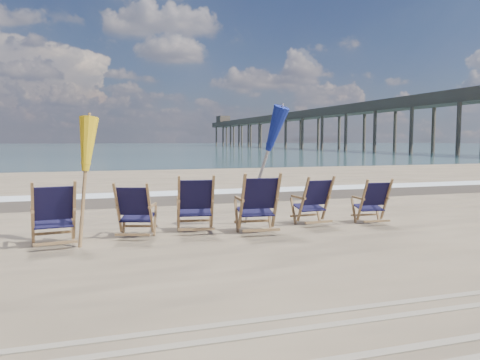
{
  "coord_description": "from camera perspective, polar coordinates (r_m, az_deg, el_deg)",
  "views": [
    {
      "loc": [
        -2.66,
        -6.08,
        1.64
      ],
      "look_at": [
        0.0,
        2.2,
        0.9
      ],
      "focal_mm": 35.0,
      "sensor_mm": 36.0,
      "label": 1
    }
  ],
  "objects": [
    {
      "name": "tire_tracks",
      "position": [
        4.53,
        20.64,
        -16.61
      ],
      "size": [
        80.0,
        1.3,
        0.01
      ],
      "primitive_type": null,
      "color": "gray",
      "rests_on": "ground"
    },
    {
      "name": "beach_chair_1",
      "position": [
        7.88,
        -10.91,
        -3.69
      ],
      "size": [
        0.81,
        0.86,
        0.96
      ],
      "primitive_type": null,
      "rotation": [
        0.0,
        0.0,
        2.8
      ],
      "color": "black",
      "rests_on": "ground"
    },
    {
      "name": "beach_chair_4",
      "position": [
        9.18,
        10.69,
        -2.44
      ],
      "size": [
        0.67,
        0.74,
        0.97
      ],
      "primitive_type": null,
      "rotation": [
        0.0,
        0.0,
        3.21
      ],
      "color": "black",
      "rests_on": "ground"
    },
    {
      "name": "surf_foam",
      "position": [
        14.72,
        -7.29,
        -1.56
      ],
      "size": [
        200.0,
        1.4,
        0.01
      ],
      "primitive_type": "cube",
      "color": "silver",
      "rests_on": "ground"
    },
    {
      "name": "fishing_pier",
      "position": [
        89.86,
        9.16,
        6.73
      ],
      "size": [
        4.4,
        140.0,
        9.3
      ],
      "primitive_type": null,
      "color": "brown",
      "rests_on": "ground"
    },
    {
      "name": "beach_chair_3",
      "position": [
        8.16,
        4.46,
        -2.84
      ],
      "size": [
        0.77,
        0.85,
        1.1
      ],
      "primitive_type": null,
      "rotation": [
        0.0,
        0.0,
        3.06
      ],
      "color": "black",
      "rests_on": "ground"
    },
    {
      "name": "ocean",
      "position": [
        134.12,
        -16.73,
        3.97
      ],
      "size": [
        400.0,
        400.0,
        0.0
      ],
      "primitive_type": "plane",
      "color": "#355359",
      "rests_on": "ground"
    },
    {
      "name": "wet_sand_strip",
      "position": [
        13.25,
        -6.1,
        -2.26
      ],
      "size": [
        200.0,
        2.6,
        0.0
      ],
      "primitive_type": "cube",
      "color": "#42362A",
      "rests_on": "ground"
    },
    {
      "name": "umbrella_blue",
      "position": [
        8.88,
        2.63,
        6.21
      ],
      "size": [
        0.3,
        0.3,
        2.39
      ],
      "color": "#A5A5AD",
      "rests_on": "ground"
    },
    {
      "name": "beach_chair_0",
      "position": [
        7.64,
        -19.54,
        -3.83
      ],
      "size": [
        0.76,
        0.83,
        1.05
      ],
      "primitive_type": null,
      "rotation": [
        0.0,
        0.0,
        3.27
      ],
      "color": "black",
      "rests_on": "ground"
    },
    {
      "name": "umbrella_yellow",
      "position": [
        7.63,
        -18.58,
        3.5
      ],
      "size": [
        0.3,
        0.3,
        2.01
      ],
      "color": "olive",
      "rests_on": "ground"
    },
    {
      "name": "beach_chair_5",
      "position": [
        9.54,
        17.44,
        -2.49
      ],
      "size": [
        0.64,
        0.71,
        0.91
      ],
      "primitive_type": null,
      "rotation": [
        0.0,
        0.0,
        3.05
      ],
      "color": "black",
      "rests_on": "ground"
    },
    {
      "name": "beach_chair_2",
      "position": [
        8.23,
        -3.37,
        -2.92
      ],
      "size": [
        0.77,
        0.85,
        1.05
      ],
      "primitive_type": null,
      "rotation": [
        0.0,
        0.0,
        3.0
      ],
      "color": "black",
      "rests_on": "ground"
    }
  ]
}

